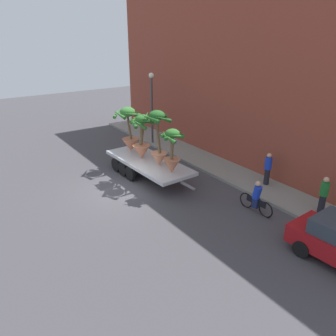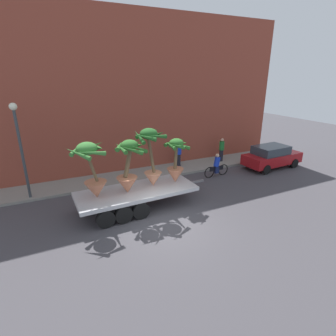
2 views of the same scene
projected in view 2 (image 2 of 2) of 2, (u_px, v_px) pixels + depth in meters
The scene contains 13 objects.
ground_plane at pixel (168, 225), 11.56m from camera, with size 60.00×60.00×0.00m, color #423F44.
sidewalk at pixel (127, 177), 16.73m from camera, with size 24.00×2.20×0.15m, color gray.
building_facade at pixel (115, 95), 16.54m from camera, with size 24.00×1.20×9.90m, color brown.
flatbed_trailer at pixel (132, 195), 12.66m from camera, with size 6.76×2.44×0.98m.
potted_palm_rear at pixel (151, 156), 12.59m from camera, with size 1.58×1.56×2.90m.
potted_palm_middle at pixel (92, 172), 11.43m from camera, with size 1.73×1.78×2.58m.
potted_palm_front at pixel (128, 168), 12.00m from camera, with size 1.49×1.55×2.52m.
potted_palm_extra at pixel (176, 162), 13.24m from camera, with size 1.22×1.37×2.28m.
cyclist at pixel (217, 166), 16.86m from camera, with size 1.84×0.36×1.54m.
parked_car at pixel (272, 156), 18.37m from camera, with size 4.27×1.98×1.58m.
pedestrian_near_gate at pixel (222, 149), 19.26m from camera, with size 0.36×0.36×1.71m.
pedestrian_far_left at pixel (179, 154), 18.23m from camera, with size 0.36×0.36×1.71m.
street_lamp at pixel (19, 140), 12.79m from camera, with size 0.36×0.36×4.83m.
Camera 2 is at (-4.28, -9.09, 6.24)m, focal length 28.25 mm.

